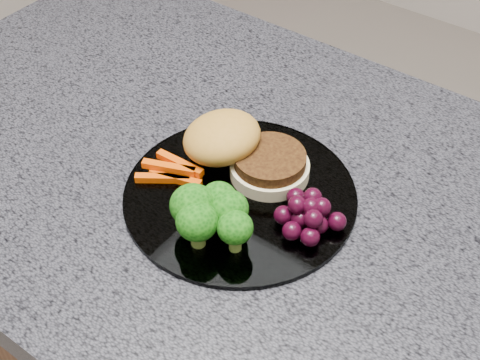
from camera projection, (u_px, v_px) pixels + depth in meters
name	position (u px, v px, depth m)	size (l,w,h in m)	color
countertop	(311.00, 226.00, 0.74)	(1.20, 0.60, 0.04)	#44444D
plate	(240.00, 195.00, 0.74)	(0.26, 0.26, 0.01)	white
burger	(239.00, 150.00, 0.76)	(0.17, 0.12, 0.05)	beige
carrot_sticks	(173.00, 172.00, 0.76)	(0.07, 0.06, 0.02)	#DC4703
broccoli	(211.00, 212.00, 0.68)	(0.09, 0.08, 0.06)	olive
grape_bunch	(308.00, 214.00, 0.70)	(0.08, 0.06, 0.04)	black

